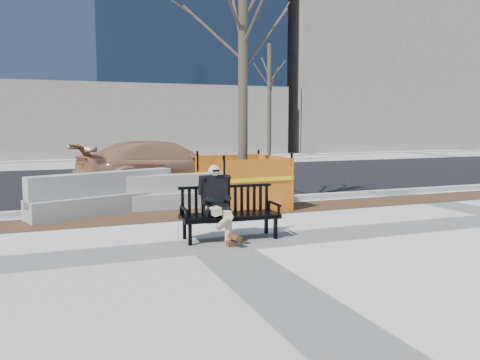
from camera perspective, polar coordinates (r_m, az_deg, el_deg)
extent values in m
plane|color=beige|center=(7.73, -2.78, -7.48)|extent=(120.00, 120.00, 0.00)
cube|color=#47301C|center=(10.18, -7.31, -4.06)|extent=(40.00, 1.20, 0.02)
cube|color=black|center=(16.21, -12.43, -0.18)|extent=(60.00, 10.40, 0.01)
cube|color=#9E9B93|center=(11.08, -8.46, -2.91)|extent=(60.00, 0.25, 0.12)
imported|color=#BC7C53|center=(14.07, -8.86, -1.14)|extent=(5.07, 2.88, 1.38)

